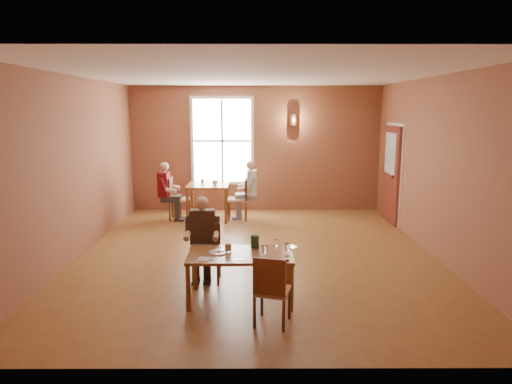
{
  "coord_description": "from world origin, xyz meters",
  "views": [
    {
      "loc": [
        -0.02,
        -7.51,
        2.46
      ],
      "look_at": [
        0.0,
        0.2,
        1.05
      ],
      "focal_mm": 32.0,
      "sensor_mm": 36.0,
      "label": 1
    }
  ],
  "objects_px": {
    "chair_diner_white": "(237,198)",
    "main_table": "(241,277)",
    "chair_diner_maroon": "(179,198)",
    "chair_diner_main": "(207,254)",
    "diner_main": "(207,243)",
    "second_table": "(209,202)",
    "diner_white": "(239,191)",
    "diner_maroon": "(178,192)",
    "chair_empty": "(273,289)"
  },
  "relations": [
    {
      "from": "chair_diner_white",
      "to": "main_table",
      "type": "bearing_deg",
      "value": -177.36
    },
    {
      "from": "chair_diner_white",
      "to": "chair_diner_maroon",
      "type": "xyz_separation_m",
      "value": [
        -1.3,
        0.0,
        0.0
      ]
    },
    {
      "from": "chair_diner_main",
      "to": "diner_main",
      "type": "bearing_deg",
      "value": 90.0
    },
    {
      "from": "chair_diner_main",
      "to": "diner_main",
      "type": "relative_size",
      "value": 0.71
    },
    {
      "from": "second_table",
      "to": "diner_white",
      "type": "relative_size",
      "value": 0.71
    },
    {
      "from": "diner_white",
      "to": "chair_diner_maroon",
      "type": "distance_m",
      "value": 1.34
    },
    {
      "from": "chair_diner_main",
      "to": "diner_maroon",
      "type": "xyz_separation_m",
      "value": [
        -1.03,
        3.76,
        0.22
      ]
    },
    {
      "from": "second_table",
      "to": "chair_diner_main",
      "type": "bearing_deg",
      "value": -84.63
    },
    {
      "from": "second_table",
      "to": "chair_diner_white",
      "type": "height_order",
      "value": "chair_diner_white"
    },
    {
      "from": "main_table",
      "to": "diner_main",
      "type": "distance_m",
      "value": 0.84
    },
    {
      "from": "chair_diner_main",
      "to": "diner_maroon",
      "type": "relative_size",
      "value": 0.65
    },
    {
      "from": "main_table",
      "to": "chair_diner_maroon",
      "type": "bearing_deg",
      "value": 108.81
    },
    {
      "from": "second_table",
      "to": "chair_empty",
      "type": "bearing_deg",
      "value": -76.26
    },
    {
      "from": "main_table",
      "to": "second_table",
      "type": "height_order",
      "value": "second_table"
    },
    {
      "from": "chair_diner_main",
      "to": "second_table",
      "type": "xyz_separation_m",
      "value": [
        -0.35,
        3.76,
        -0.01
      ]
    },
    {
      "from": "diner_main",
      "to": "chair_diner_maroon",
      "type": "height_order",
      "value": "diner_main"
    },
    {
      "from": "chair_empty",
      "to": "diner_white",
      "type": "distance_m",
      "value": 5.12
    },
    {
      "from": "main_table",
      "to": "diner_white",
      "type": "relative_size",
      "value": 1.05
    },
    {
      "from": "chair_diner_maroon",
      "to": "diner_maroon",
      "type": "distance_m",
      "value": 0.16
    },
    {
      "from": "chair_diner_maroon",
      "to": "main_table",
      "type": "bearing_deg",
      "value": 18.81
    },
    {
      "from": "main_table",
      "to": "chair_empty",
      "type": "xyz_separation_m",
      "value": [
        0.39,
        -0.67,
        0.11
      ]
    },
    {
      "from": "chair_diner_white",
      "to": "chair_diner_maroon",
      "type": "height_order",
      "value": "chair_diner_maroon"
    },
    {
      "from": "diner_white",
      "to": "main_table",
      "type": "bearing_deg",
      "value": -177.75
    },
    {
      "from": "chair_diner_maroon",
      "to": "chair_empty",
      "type": "bearing_deg",
      "value": 20.42
    },
    {
      "from": "diner_white",
      "to": "chair_diner_white",
      "type": "bearing_deg",
      "value": 90.0
    },
    {
      "from": "chair_empty",
      "to": "second_table",
      "type": "height_order",
      "value": "chair_empty"
    },
    {
      "from": "diner_white",
      "to": "diner_maroon",
      "type": "xyz_separation_m",
      "value": [
        -1.36,
        0.0,
        -0.01
      ]
    },
    {
      "from": "second_table",
      "to": "diner_main",
      "type": "bearing_deg",
      "value": -84.67
    },
    {
      "from": "chair_diner_white",
      "to": "chair_diner_maroon",
      "type": "bearing_deg",
      "value": 90.0
    },
    {
      "from": "main_table",
      "to": "chair_diner_main",
      "type": "distance_m",
      "value": 0.83
    },
    {
      "from": "chair_diner_main",
      "to": "second_table",
      "type": "height_order",
      "value": "chair_diner_main"
    },
    {
      "from": "diner_main",
      "to": "diner_maroon",
      "type": "bearing_deg",
      "value": -74.76
    },
    {
      "from": "chair_diner_maroon",
      "to": "diner_maroon",
      "type": "xyz_separation_m",
      "value": [
        -0.03,
        0.0,
        0.16
      ]
    },
    {
      "from": "main_table",
      "to": "chair_diner_main",
      "type": "bearing_deg",
      "value": 127.57
    },
    {
      "from": "chair_empty",
      "to": "chair_diner_maroon",
      "type": "height_order",
      "value": "chair_diner_maroon"
    },
    {
      "from": "chair_diner_white",
      "to": "diner_maroon",
      "type": "relative_size",
      "value": 0.75
    },
    {
      "from": "chair_empty",
      "to": "chair_diner_maroon",
      "type": "distance_m",
      "value": 5.42
    },
    {
      "from": "diner_white",
      "to": "chair_diner_maroon",
      "type": "height_order",
      "value": "diner_white"
    },
    {
      "from": "second_table",
      "to": "chair_diner_white",
      "type": "bearing_deg",
      "value": 0.0
    },
    {
      "from": "main_table",
      "to": "diner_white",
      "type": "distance_m",
      "value": 4.43
    },
    {
      "from": "second_table",
      "to": "diner_white",
      "type": "height_order",
      "value": "diner_white"
    },
    {
      "from": "diner_main",
      "to": "diner_maroon",
      "type": "xyz_separation_m",
      "value": [
        -1.03,
        3.79,
        0.05
      ]
    },
    {
      "from": "chair_diner_main",
      "to": "diner_main",
      "type": "distance_m",
      "value": 0.17
    },
    {
      "from": "diner_maroon",
      "to": "diner_main",
      "type": "bearing_deg",
      "value": 15.24
    },
    {
      "from": "chair_diner_white",
      "to": "diner_white",
      "type": "bearing_deg",
      "value": -90.0
    },
    {
      "from": "main_table",
      "to": "diner_white",
      "type": "height_order",
      "value": "diner_white"
    },
    {
      "from": "diner_main",
      "to": "chair_empty",
      "type": "bearing_deg",
      "value": 124.57
    },
    {
      "from": "main_table",
      "to": "chair_diner_main",
      "type": "xyz_separation_m",
      "value": [
        -0.5,
        0.65,
        0.1
      ]
    },
    {
      "from": "diner_main",
      "to": "second_table",
      "type": "distance_m",
      "value": 3.81
    },
    {
      "from": "diner_maroon",
      "to": "main_table",
      "type": "bearing_deg",
      "value": 19.16
    }
  ]
}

